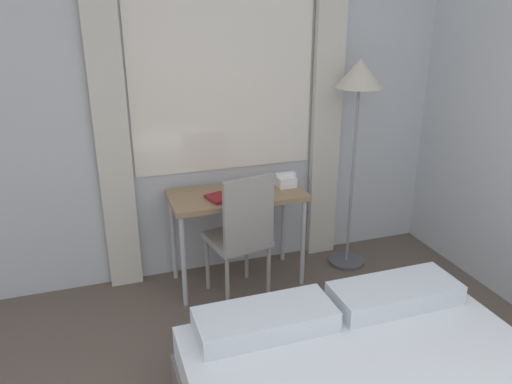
# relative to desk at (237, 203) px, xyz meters

# --- Properties ---
(wall_back_with_window) EXTENTS (4.64, 0.13, 2.70)m
(wall_back_with_window) POSITION_rel_desk_xyz_m (-0.01, 0.32, 0.68)
(wall_back_with_window) COLOR silver
(wall_back_with_window) RESTS_ON ground_plane
(desk) EXTENTS (1.00, 0.49, 0.75)m
(desk) POSITION_rel_desk_xyz_m (0.00, 0.00, 0.00)
(desk) COLOR #937551
(desk) RESTS_ON ground_plane
(desk_chair) EXTENTS (0.47, 0.47, 0.99)m
(desk_chair) POSITION_rel_desk_xyz_m (-0.04, -0.24, -0.12)
(desk_chair) COLOR gray
(desk_chair) RESTS_ON ground_plane
(standing_lamp) EXTENTS (0.36, 0.36, 1.69)m
(standing_lamp) POSITION_rel_desk_xyz_m (0.96, -0.02, 0.76)
(standing_lamp) COLOR #4C4C51
(standing_lamp) RESTS_ON ground_plane
(telephone) EXTENTS (0.16, 0.16, 0.10)m
(telephone) POSITION_rel_desk_xyz_m (0.40, 0.03, 0.12)
(telephone) COLOR white
(telephone) RESTS_ON desk
(book) EXTENTS (0.28, 0.24, 0.02)m
(book) POSITION_rel_desk_xyz_m (-0.12, -0.07, 0.09)
(book) COLOR maroon
(book) RESTS_ON desk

